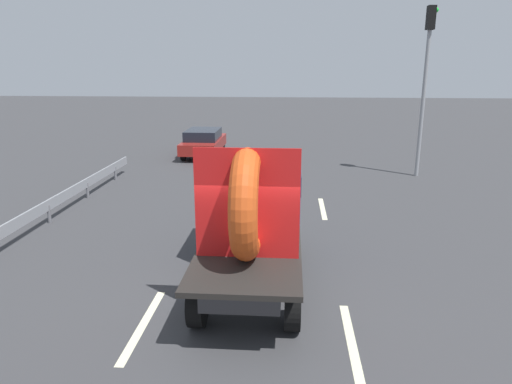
# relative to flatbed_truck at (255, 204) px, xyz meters

# --- Properties ---
(ground_plane) EXTENTS (120.00, 120.00, 0.00)m
(ground_plane) POSITION_rel_flatbed_truck_xyz_m (-0.07, -0.95, -1.60)
(ground_plane) COLOR #38383A
(flatbed_truck) EXTENTS (2.02, 5.32, 3.18)m
(flatbed_truck) POSITION_rel_flatbed_truck_xyz_m (0.00, 0.00, 0.00)
(flatbed_truck) COLOR black
(flatbed_truck) RESTS_ON ground_plane
(distant_sedan) EXTENTS (1.79, 4.18, 1.36)m
(distant_sedan) POSITION_rel_flatbed_truck_xyz_m (-3.72, 13.79, -0.87)
(distant_sedan) COLOR black
(distant_sedan) RESTS_ON ground_plane
(traffic_light) EXTENTS (0.42, 0.36, 6.80)m
(traffic_light) POSITION_rel_flatbed_truck_xyz_m (6.16, 9.95, 2.76)
(traffic_light) COLOR gray
(traffic_light) RESTS_ON ground_plane
(guardrail) EXTENTS (0.10, 10.81, 0.71)m
(guardrail) POSITION_rel_flatbed_truck_xyz_m (-6.38, 4.23, -1.07)
(guardrail) COLOR gray
(guardrail) RESTS_ON ground_plane
(lane_dash_left_near) EXTENTS (0.16, 2.49, 0.01)m
(lane_dash_left_near) POSITION_rel_flatbed_truck_xyz_m (-1.86, -2.44, -1.59)
(lane_dash_left_near) COLOR beige
(lane_dash_left_near) RESTS_ON ground_plane
(lane_dash_left_far) EXTENTS (0.16, 2.21, 0.01)m
(lane_dash_left_far) POSITION_rel_flatbed_truck_xyz_m (-1.86, 5.40, -1.59)
(lane_dash_left_far) COLOR beige
(lane_dash_left_far) RESTS_ON ground_plane
(lane_dash_right_near) EXTENTS (0.16, 2.80, 0.01)m
(lane_dash_right_near) POSITION_rel_flatbed_truck_xyz_m (1.86, -2.88, -1.59)
(lane_dash_right_near) COLOR beige
(lane_dash_right_near) RESTS_ON ground_plane
(lane_dash_right_far) EXTENTS (0.16, 2.35, 0.01)m
(lane_dash_right_far) POSITION_rel_flatbed_truck_xyz_m (1.86, 4.93, -1.59)
(lane_dash_right_far) COLOR beige
(lane_dash_right_far) RESTS_ON ground_plane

